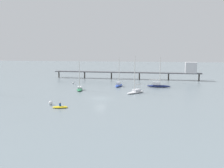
{
  "coord_description": "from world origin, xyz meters",
  "views": [
    {
      "loc": [
        14.22,
        -60.79,
        11.25
      ],
      "look_at": [
        0.0,
        15.15,
        1.5
      ],
      "focal_mm": 43.32,
      "sensor_mm": 36.0,
      "label": 1
    }
  ],
  "objects": [
    {
      "name": "sailboat_navy",
      "position": [
        13.06,
        21.7,
        0.69
      ],
      "size": [
        7.2,
        1.98,
        9.32
      ],
      "color": "navy",
      "rests_on": "ground_plane"
    },
    {
      "name": "mooring_buoy_outer",
      "position": [
        -8.3,
        -9.35,
        0.42
      ],
      "size": [
        0.84,
        0.84,
        0.84
      ],
      "primitive_type": "sphere",
      "color": "silver",
      "rests_on": "ground_plane"
    },
    {
      "name": "sailboat_green",
      "position": [
        -8.56,
        11.33,
        0.56
      ],
      "size": [
        3.11,
        6.47,
        8.16
      ],
      "color": "#287F4C",
      "rests_on": "ground_plane"
    },
    {
      "name": "pier",
      "position": [
        13.22,
        43.01,
        3.7
      ],
      "size": [
        57.24,
        4.65,
        6.74
      ],
      "color": "#4C4C51",
      "rests_on": "ground_plane"
    },
    {
      "name": "sailboat_white",
      "position": [
        7.38,
        9.33,
        0.59
      ],
      "size": [
        4.95,
        6.39,
        9.76
      ],
      "color": "white",
      "rests_on": "ground_plane"
    },
    {
      "name": "dinghy_yellow",
      "position": [
        -5.27,
        -11.8,
        0.2
      ],
      "size": [
        3.33,
        2.06,
        1.14
      ],
      "color": "yellow",
      "rests_on": "ground_plane"
    },
    {
      "name": "ground_plane",
      "position": [
        0.0,
        0.0,
        0.0
      ],
      "size": [
        400.0,
        400.0,
        0.0
      ],
      "primitive_type": "plane",
      "color": "gray"
    },
    {
      "name": "sailboat_blue",
      "position": [
        0.99,
        21.19,
        0.64
      ],
      "size": [
        2.1,
        6.16,
        9.0
      ],
      "color": "#2D4CB7",
      "rests_on": "ground_plane"
    },
    {
      "name": "mooring_buoy_mid",
      "position": [
        -14.92,
        24.44,
        0.27
      ],
      "size": [
        0.55,
        0.55,
        0.55
      ],
      "primitive_type": "sphere",
      "color": "silver",
      "rests_on": "ground_plane"
    }
  ]
}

